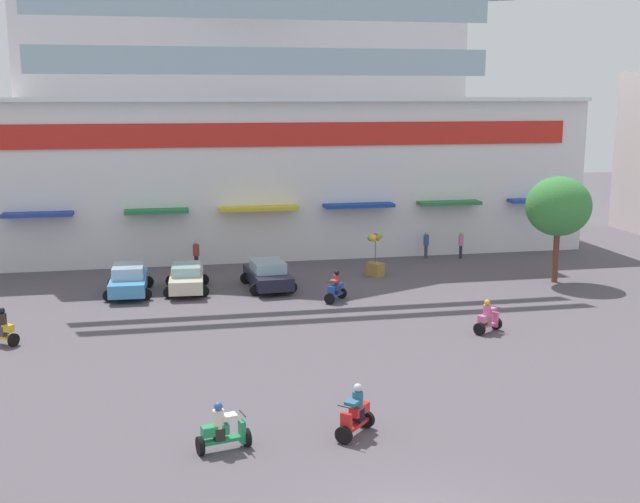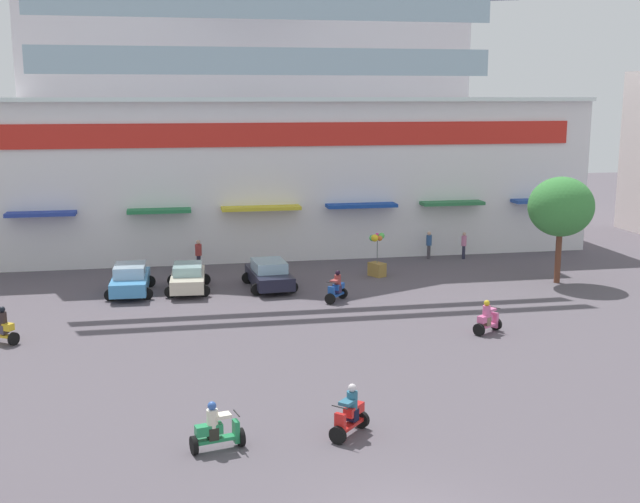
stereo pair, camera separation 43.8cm
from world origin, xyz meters
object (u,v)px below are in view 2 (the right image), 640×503
Objects in this scene: scooter_rider_8 at (216,430)px; pedestrian_4 at (198,253)px; parked_car_2 at (269,274)px; scooter_rider_0 at (350,414)px; scooter_rider_6 at (487,319)px; scooter_rider_7 at (337,289)px; pedestrian_2 at (464,244)px; scooter_rider_2 at (2,328)px; parked_car_0 at (130,279)px; balloon_vendor_cart at (377,259)px; plaza_tree_1 at (561,207)px; pedestrian_0 at (429,243)px; parked_car_1 at (188,277)px.

pedestrian_4 is (0.44, 23.28, 0.42)m from scooter_rider_8.
scooter_rider_0 is (0.05, -18.28, -0.09)m from parked_car_2.
scooter_rider_0 is at bearing -131.78° from scooter_rider_6.
pedestrian_2 is (9.64, 8.42, 0.32)m from scooter_rider_7.
scooter_rider_6 is at bearing -6.76° from scooter_rider_2.
scooter_rider_8 is at bearing -80.57° from parked_car_0.
pedestrian_4 is (3.54, 4.61, 0.27)m from parked_car_0.
balloon_vendor_cart is at bearing 6.62° from parked_car_0.
parked_car_2 is 5.84m from pedestrian_4.
plaza_tree_1 reaches higher than parked_car_2.
pedestrian_0 is (10.42, 5.63, 0.23)m from parked_car_2.
scooter_rider_8 is 0.88× the size of pedestrian_4.
parked_car_0 is 6.93m from parked_car_2.
scooter_rider_0 is 23.29m from pedestrian_4.
parked_car_1 is (-19.19, 1.72, -3.31)m from plaza_tree_1.
scooter_rider_0 is at bearing -106.94° from balloon_vendor_cart.
parked_car_1 is 4.10m from parked_car_2.
parked_car_2 reaches higher than scooter_rider_6.
scooter_rider_0 is 20.84m from balloon_vendor_cart.
plaza_tree_1 is 3.43× the size of pedestrian_2.
pedestrian_4 reaches higher than scooter_rider_7.
pedestrian_0 is 1.02× the size of pedestrian_2.
parked_car_2 is 2.64× the size of pedestrian_2.
scooter_rider_6 is 18.17m from pedestrian_4.
pedestrian_0 is at bearing 30.12° from scooter_rider_2.
parked_car_0 reaches higher than parked_car_2.
pedestrian_2 reaches higher than scooter_rider_6.
scooter_rider_7 is at bearing -48.44° from parked_car_2.
parked_car_0 reaches higher than scooter_rider_8.
plaza_tree_1 reaches higher than pedestrian_2.
parked_car_1 is 18.88m from scooter_rider_0.
parked_car_1 is at bearing -171.55° from balloon_vendor_cart.
scooter_rider_8 is 23.29m from pedestrian_4.
balloon_vendor_cart is (6.12, 1.65, 0.24)m from parked_car_2.
parked_car_0 is 2.79× the size of scooter_rider_7.
scooter_rider_7 is (2.84, -3.21, -0.11)m from parked_car_2.
parked_car_2 is at bearing 173.99° from plaza_tree_1.
scooter_rider_2 is at bearing -153.61° from balloon_vendor_cart.
parked_car_1 is 2.84× the size of scooter_rider_6.
parked_car_2 is at bearing 129.91° from scooter_rider_6.
parked_car_0 is at bearing -162.42° from pedestrian_0.
pedestrian_2 is (16.31, 23.75, 0.35)m from scooter_rider_8.
scooter_rider_7 is (-5.08, 6.26, 0.03)m from scooter_rider_6.
parked_car_1 is at bearing 141.38° from scooter_rider_6.
parked_car_0 is at bearing 175.52° from plaza_tree_1.
pedestrian_0 is 2.10m from pedestrian_2.
parked_car_0 is at bearing 57.22° from scooter_rider_2.
pedestrian_2 reaches higher than scooter_rider_8.
scooter_rider_6 reaches higher than parked_car_1.
scooter_rider_0 is at bearing -77.31° from parked_car_1.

